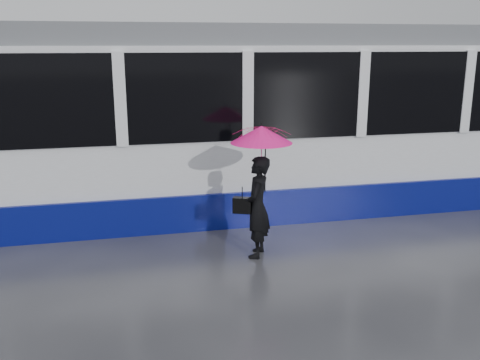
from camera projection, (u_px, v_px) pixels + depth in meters
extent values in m
plane|color=#2B2B30|center=(172.00, 263.00, 7.60)|extent=(90.00, 90.00, 0.00)
cube|color=#3F3D38|center=(161.00, 223.00, 9.27)|extent=(34.00, 0.07, 0.02)
cube|color=#3F3D38|center=(155.00, 200.00, 10.63)|extent=(34.00, 0.07, 0.02)
cube|color=white|center=(32.00, 134.00, 9.12)|extent=(24.00, 2.40, 2.95)
cube|color=navy|center=(38.00, 203.00, 9.42)|extent=(24.00, 2.56, 0.62)
cube|color=black|center=(28.00, 95.00, 8.95)|extent=(23.00, 2.48, 1.40)
cube|color=slate|center=(22.00, 34.00, 8.71)|extent=(23.60, 2.20, 0.35)
imported|color=black|center=(257.00, 207.00, 7.71)|extent=(0.55, 0.64, 1.49)
imported|color=#F31462|center=(261.00, 151.00, 7.51)|extent=(1.08, 1.09, 0.75)
cone|color=#F31462|center=(261.00, 134.00, 7.45)|extent=(1.16, 1.16, 0.24)
cylinder|color=black|center=(262.00, 124.00, 7.42)|extent=(0.01, 0.01, 0.06)
cylinder|color=black|center=(265.00, 170.00, 7.61)|extent=(0.02, 0.02, 0.65)
cube|color=black|center=(242.00, 205.00, 7.67)|extent=(0.29, 0.21, 0.23)
cylinder|color=black|center=(242.00, 192.00, 7.62)|extent=(0.01, 0.01, 0.18)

